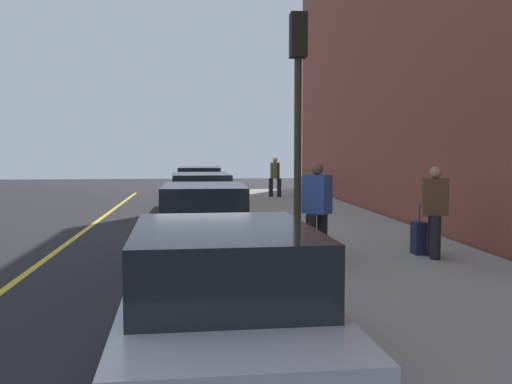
% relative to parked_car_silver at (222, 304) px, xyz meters
% --- Properties ---
extents(ground_plane, '(56.00, 56.00, 0.00)m').
position_rel_parked_car_silver_xyz_m(ground_plane, '(10.61, 0.06, -0.76)').
color(ground_plane, black).
extents(sidewalk, '(28.00, 4.60, 0.15)m').
position_rel_parked_car_silver_xyz_m(sidewalk, '(10.61, -3.24, -0.68)').
color(sidewalk, gray).
rests_on(sidewalk, ground).
extents(lane_stripe_centre, '(28.00, 0.14, 0.01)m').
position_rel_parked_car_silver_xyz_m(lane_stripe_centre, '(10.61, 3.26, -0.75)').
color(lane_stripe_centre, gold).
rests_on(lane_stripe_centre, ground).
extents(snow_bank_curb, '(8.19, 0.56, 0.22)m').
position_rel_parked_car_silver_xyz_m(snow_bank_curb, '(15.83, -0.64, -0.65)').
color(snow_bank_curb, white).
rests_on(snow_bank_curb, ground).
extents(parked_car_silver, '(4.52, 2.02, 1.51)m').
position_rel_parked_car_silver_xyz_m(parked_car_silver, '(0.00, 0.00, 0.00)').
color(parked_car_silver, black).
rests_on(parked_car_silver, ground).
extents(parked_car_charcoal, '(4.44, 1.94, 1.51)m').
position_rel_parked_car_silver_xyz_m(parked_car_charcoal, '(6.24, 0.08, -0.00)').
color(parked_car_charcoal, black).
rests_on(parked_car_charcoal, ground).
extents(parked_car_black, '(4.79, 2.04, 1.51)m').
position_rel_parked_car_silver_xyz_m(parked_car_black, '(11.59, 0.11, 0.00)').
color(parked_car_black, black).
rests_on(parked_car_black, ground).
extents(parked_car_red, '(4.62, 1.95, 1.51)m').
position_rel_parked_car_silver_xyz_m(parked_car_red, '(17.78, 0.10, 0.00)').
color(parked_car_red, black).
rests_on(parked_car_red, ground).
extents(pedestrian_brown_coat, '(0.56, 0.53, 1.74)m').
position_rel_parked_car_silver_xyz_m(pedestrian_brown_coat, '(5.21, -4.26, 0.32)').
color(pedestrian_brown_coat, black).
rests_on(pedestrian_brown_coat, sidewalk).
extents(pedestrian_blue_coat, '(0.56, 0.57, 1.82)m').
position_rel_parked_car_silver_xyz_m(pedestrian_blue_coat, '(5.38, -2.02, 0.36)').
color(pedestrian_blue_coat, black).
rests_on(pedestrian_blue_coat, sidewalk).
extents(pedestrian_olive_coat, '(0.53, 0.53, 1.69)m').
position_rel_parked_car_silver_xyz_m(pedestrian_olive_coat, '(19.67, -3.16, 0.30)').
color(pedestrian_olive_coat, black).
rests_on(pedestrian_olive_coat, sidewalk).
extents(traffic_light_pole, '(0.35, 0.26, 4.21)m').
position_rel_parked_car_silver_xyz_m(traffic_light_pole, '(3.90, -1.39, 2.25)').
color(traffic_light_pole, '#2D2D19').
rests_on(traffic_light_pole, sidewalk).
extents(rolling_suitcase, '(0.34, 0.22, 0.99)m').
position_rel_parked_car_silver_xyz_m(rolling_suitcase, '(5.60, -4.11, -0.29)').
color(rolling_suitcase, '#191E38').
rests_on(rolling_suitcase, sidewalk).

